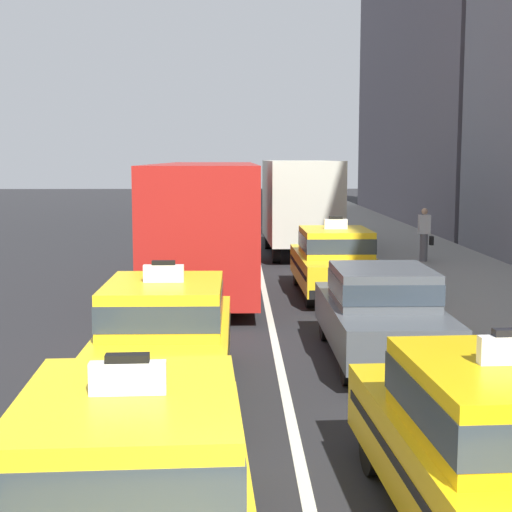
# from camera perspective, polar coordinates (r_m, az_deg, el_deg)

# --- Properties ---
(lane_stripe_left_right) EXTENTS (0.14, 80.00, 0.01)m
(lane_stripe_left_right) POSITION_cam_1_polar(r_m,az_deg,el_deg) (23.59, 0.26, -0.90)
(lane_stripe_left_right) COLOR silver
(lane_stripe_left_right) RESTS_ON ground
(sidewalk_curb) EXTENTS (4.00, 90.00, 0.15)m
(sidewalk_curb) POSITION_cam_1_polar(r_m,az_deg,el_deg) (19.67, 17.27, -2.69)
(sidewalk_curb) COLOR gray
(sidewalk_curb) RESTS_ON ground
(taxi_left_nearest) EXTENTS (2.01, 4.64, 1.96)m
(taxi_left_nearest) POSITION_cam_1_polar(r_m,az_deg,el_deg) (6.18, -9.21, -16.70)
(taxi_left_nearest) COLOR black
(taxi_left_nearest) RESTS_ON ground
(taxi_left_second) EXTENTS (1.83, 4.56, 1.96)m
(taxi_left_second) POSITION_cam_1_polar(r_m,az_deg,el_deg) (11.03, -6.74, -5.85)
(taxi_left_second) COLOR black
(taxi_left_second) RESTS_ON ground
(bus_left_third) EXTENTS (2.53, 11.20, 3.22)m
(bus_left_third) POSITION_cam_1_polar(r_m,az_deg,el_deg) (20.60, -3.61, 2.96)
(bus_left_third) COLOR black
(bus_left_third) RESTS_ON ground
(taxi_right_nearest) EXTENTS (2.02, 4.64, 1.96)m
(taxi_right_nearest) POSITION_cam_1_polar(r_m,az_deg,el_deg) (7.19, 17.80, -13.42)
(taxi_right_nearest) COLOR black
(taxi_right_nearest) RESTS_ON ground
(sedan_right_second) EXTENTS (1.77, 4.31, 1.58)m
(sedan_right_second) POSITION_cam_1_polar(r_m,az_deg,el_deg) (13.00, 9.26, -4.01)
(sedan_right_second) COLOR black
(sedan_right_second) RESTS_ON ground
(taxi_right_third) EXTENTS (1.87, 4.58, 1.96)m
(taxi_right_third) POSITION_cam_1_polar(r_m,az_deg,el_deg) (18.91, 5.85, -0.32)
(taxi_right_third) COLOR black
(taxi_right_third) RESTS_ON ground
(box_truck_right_fourth) EXTENTS (2.43, 7.01, 3.27)m
(box_truck_right_fourth) POSITION_cam_1_polar(r_m,az_deg,el_deg) (27.01, 3.15, 3.92)
(box_truck_right_fourth) COLOR black
(box_truck_right_fourth) RESTS_ON ground
(taxi_right_fifth) EXTENTS (1.94, 4.61, 1.96)m
(taxi_right_fifth) POSITION_cam_1_polar(r_m,az_deg,el_deg) (33.79, 2.43, 3.08)
(taxi_right_fifth) COLOR black
(taxi_right_fifth) RESTS_ON ground
(pedestrian_by_storefront) EXTENTS (0.47, 0.24, 1.66)m
(pedestrian_by_storefront) POSITION_cam_1_polar(r_m,az_deg,el_deg) (24.56, 12.38, 1.56)
(pedestrian_by_storefront) COLOR slate
(pedestrian_by_storefront) RESTS_ON sidewalk_curb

